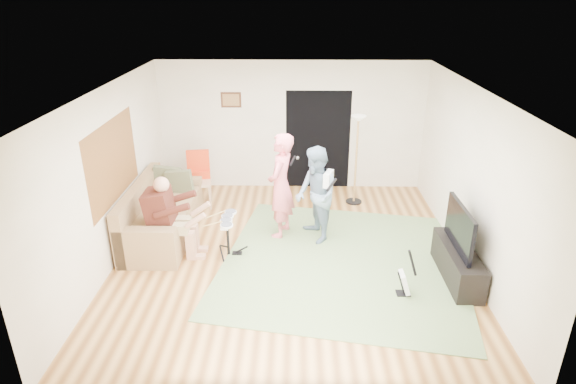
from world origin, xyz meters
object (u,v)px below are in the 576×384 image
(sofa, at_px, (158,219))
(drum_kit, at_px, (228,238))
(dining_chair, at_px, (200,187))
(tv_cabinet, at_px, (457,264))
(guitar_spare, at_px, (405,282))
(torchiere_lamp, at_px, (357,144))
(singer, at_px, (281,186))
(television, at_px, (460,228))
(guitarist, at_px, (316,195))

(sofa, height_order, drum_kit, sofa)
(dining_chair, relative_size, tv_cabinet, 0.78)
(guitar_spare, xyz_separation_m, torchiere_lamp, (-0.36, 3.19, 1.02))
(torchiere_lamp, distance_m, tv_cabinet, 3.16)
(torchiere_lamp, bearing_deg, singer, -135.89)
(dining_chair, bearing_deg, torchiere_lamp, -5.96)
(guitar_spare, xyz_separation_m, dining_chair, (-3.44, 3.01, 0.18))
(singer, height_order, guitar_spare, singer)
(torchiere_lamp, height_order, television, torchiere_lamp)
(sofa, height_order, dining_chair, dining_chair)
(torchiere_lamp, bearing_deg, dining_chair, -176.79)
(guitarist, height_order, torchiere_lamp, torchiere_lamp)
(sofa, height_order, singer, singer)
(sofa, bearing_deg, television, -15.04)
(torchiere_lamp, height_order, tv_cabinet, torchiere_lamp)
(torchiere_lamp, xyz_separation_m, dining_chair, (-3.08, -0.17, -0.84))
(torchiere_lamp, xyz_separation_m, television, (1.18, -2.75, -0.38))
(dining_chair, distance_m, television, 5.00)
(television, bearing_deg, dining_chair, 148.87)
(singer, bearing_deg, sofa, -71.71)
(drum_kit, distance_m, television, 3.55)
(drum_kit, bearing_deg, guitarist, 21.38)
(tv_cabinet, bearing_deg, sofa, 165.11)
(dining_chair, xyz_separation_m, television, (4.26, -2.57, 0.46))
(drum_kit, distance_m, guitar_spare, 2.84)
(sofa, xyz_separation_m, drum_kit, (1.30, -0.65, -0.01))
(singer, xyz_separation_m, tv_cabinet, (2.67, -1.35, -0.67))
(drum_kit, xyz_separation_m, guitarist, (1.43, 0.56, 0.53))
(sofa, xyz_separation_m, torchiere_lamp, (3.57, 1.47, 0.91))
(torchiere_lamp, relative_size, dining_chair, 1.64)
(guitarist, bearing_deg, guitar_spare, 17.47)
(dining_chair, bearing_deg, guitar_spare, -50.35)
(sofa, bearing_deg, guitar_spare, -23.55)
(drum_kit, relative_size, television, 0.63)
(torchiere_lamp, bearing_deg, sofa, -157.66)
(singer, relative_size, dining_chair, 1.68)
(sofa, distance_m, singer, 2.22)
(singer, bearing_deg, drum_kit, -32.71)
(sofa, xyz_separation_m, television, (4.75, -1.28, 0.54))
(drum_kit, bearing_deg, dining_chair, 112.58)
(drum_kit, height_order, guitarist, guitarist)
(sofa, relative_size, television, 2.13)
(guitarist, bearing_deg, sofa, -111.11)
(drum_kit, distance_m, singer, 1.27)
(drum_kit, bearing_deg, torchiere_lamp, 43.03)
(singer, relative_size, torchiere_lamp, 1.03)
(drum_kit, distance_m, torchiere_lamp, 3.24)
(guitar_spare, height_order, dining_chair, dining_chair)
(guitar_spare, bearing_deg, dining_chair, 138.82)
(singer, distance_m, guitar_spare, 2.64)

